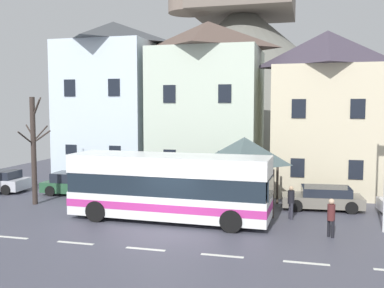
{
  "coord_description": "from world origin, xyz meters",
  "views": [
    {
      "loc": [
        5.96,
        -17.38,
        5.51
      ],
      "look_at": [
        -0.07,
        5.58,
        3.45
      ],
      "focal_mm": 41.48,
      "sensor_mm": 36.0,
      "label": 1
    }
  ],
  "objects": [
    {
      "name": "ground_plane",
      "position": [
        0.0,
        -0.0,
        -0.03
      ],
      "size": [
        40.0,
        60.0,
        0.07
      ],
      "color": "#474855"
    },
    {
      "name": "townhouse_00",
      "position": [
        -7.71,
        12.45,
        5.75
      ],
      "size": [
        6.33,
        6.96,
        11.5
      ],
      "color": "silver",
      "rests_on": "ground_plane"
    },
    {
      "name": "townhouse_01",
      "position": [
        -0.67,
        12.06,
        5.56
      ],
      "size": [
        6.97,
        6.18,
        11.12
      ],
      "color": "silver",
      "rests_on": "ground_plane"
    },
    {
      "name": "townhouse_02",
      "position": [
        7.01,
        11.74,
        5.07
      ],
      "size": [
        6.42,
        5.55,
        10.14
      ],
      "color": "beige",
      "rests_on": "ground_plane"
    },
    {
      "name": "hilltop_castle",
      "position": [
        -1.46,
        33.56,
        8.86
      ],
      "size": [
        39.97,
        39.97,
        23.94
      ],
      "color": "slate",
      "rests_on": "ground_plane"
    },
    {
      "name": "transit_bus",
      "position": [
        -0.41,
        2.58,
        1.6
      ],
      "size": [
        9.71,
        2.85,
        3.17
      ],
      "rotation": [
        0.0,
        0.0,
        -0.03
      ],
      "color": "white",
      "rests_on": "ground_plane"
    },
    {
      "name": "bus_shelter",
      "position": [
        2.7,
        5.98,
        3.1
      ],
      "size": [
        3.6,
        3.6,
        3.84
      ],
      "color": "#473D33",
      "rests_on": "ground_plane"
    },
    {
      "name": "parked_car_01",
      "position": [
        -7.82,
        7.05,
        0.67
      ],
      "size": [
        4.36,
        1.94,
        1.36
      ],
      "rotation": [
        0.0,
        0.0,
        0.02
      ],
      "color": "#295637",
      "rests_on": "ground_plane"
    },
    {
      "name": "parked_car_02",
      "position": [
        6.8,
        6.91,
        0.6
      ],
      "size": [
        4.3,
        2.28,
        1.2
      ],
      "rotation": [
        0.0,
        0.0,
        3.23
      ],
      "color": "slate",
      "rests_on": "ground_plane"
    },
    {
      "name": "pedestrian_00",
      "position": [
        6.97,
        1.68,
        0.95
      ],
      "size": [
        0.32,
        0.32,
        1.64
      ],
      "color": "black",
      "rests_on": "ground_plane"
    },
    {
      "name": "pedestrian_01",
      "position": [
        5.23,
        4.32,
        0.9
      ],
      "size": [
        0.32,
        0.34,
        1.62
      ],
      "color": "#2D2D38",
      "rests_on": "ground_plane"
    },
    {
      "name": "public_bench",
      "position": [
        0.24,
        7.77,
        0.47
      ],
      "size": [
        1.48,
        0.48,
        0.87
      ],
      "color": "brown",
      "rests_on": "ground_plane"
    },
    {
      "name": "bare_tree_00",
      "position": [
        -8.76,
        4.05,
        3.15
      ],
      "size": [
        1.67,
        2.15,
        5.99
      ],
      "color": "#382D28",
      "rests_on": "ground_plane"
    }
  ]
}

